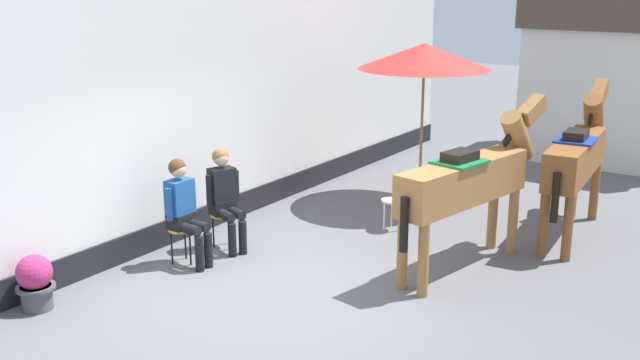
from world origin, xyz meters
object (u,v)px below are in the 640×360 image
at_px(cafe_parasol, 424,57).
at_px(saddled_horse_far, 577,156).
at_px(seated_visitor_near, 184,207).
at_px(seated_visitor_far, 225,194).
at_px(saddled_horse_near, 469,180).
at_px(spare_stool_white, 392,203).
at_px(flower_planter_near, 35,281).

bearing_deg(cafe_parasol, saddled_horse_far, -4.52).
height_order(seated_visitor_near, saddled_horse_far, saddled_horse_far).
xyz_separation_m(seated_visitor_far, saddled_horse_near, (2.98, 1.20, 0.38)).
relative_size(seated_visitor_near, spare_stool_white, 3.02).
relative_size(seated_visitor_near, saddled_horse_far, 0.46).
bearing_deg(flower_planter_near, saddled_horse_far, 54.39).
distance_m(seated_visitor_near, cafe_parasol, 4.61).
bearing_deg(saddled_horse_near, seated_visitor_far, -158.07).
height_order(seated_visitor_near, flower_planter_near, seated_visitor_near).
distance_m(seated_visitor_far, cafe_parasol, 3.96).
relative_size(seated_visitor_far, spare_stool_white, 3.02).
height_order(seated_visitor_far, cafe_parasol, cafe_parasol).
bearing_deg(seated_visitor_near, flower_planter_near, -102.70).
relative_size(seated_visitor_near, cafe_parasol, 0.54).
bearing_deg(spare_stool_white, saddled_horse_near, -26.99).
bearing_deg(seated_visitor_near, saddled_horse_far, 46.29).
xyz_separation_m(saddled_horse_near, saddled_horse_far, (0.74, 2.03, 0.00)).
bearing_deg(saddled_horse_far, seated_visitor_near, -133.71).
bearing_deg(cafe_parasol, seated_visitor_far, -109.20).
bearing_deg(seated_visitor_far, flower_planter_near, -100.38).
distance_m(seated_visitor_near, flower_planter_near, 2.02).
xyz_separation_m(seated_visitor_near, saddled_horse_far, (3.77, 3.94, 0.38)).
bearing_deg(seated_visitor_far, seated_visitor_near, -94.03).
distance_m(seated_visitor_far, saddled_horse_far, 4.94).
distance_m(saddled_horse_far, flower_planter_near, 7.26).
bearing_deg(flower_planter_near, seated_visitor_near, 77.30).
bearing_deg(seated_visitor_near, seated_visitor_far, 85.97).
height_order(seated_visitor_near, saddled_horse_near, saddled_horse_near).
height_order(saddled_horse_far, spare_stool_white, saddled_horse_far).
height_order(cafe_parasol, spare_stool_white, cafe_parasol).
bearing_deg(saddled_horse_far, seated_visitor_far, -139.07).
height_order(seated_visitor_near, seated_visitor_far, same).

